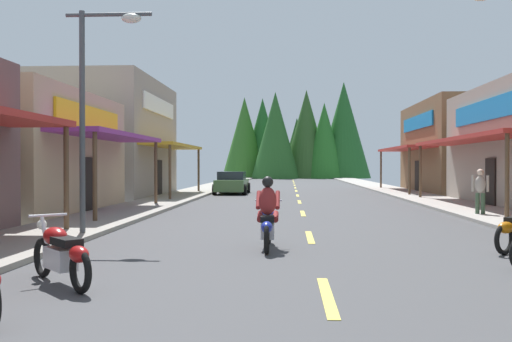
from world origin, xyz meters
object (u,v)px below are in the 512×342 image
at_px(pedestrian_by_shop, 480,189).
at_px(parked_car_curbside, 232,183).
at_px(streetlamp_left, 96,88).
at_px(rider_cruising_lead, 268,219).
at_px(motorcycle_parked_left_2, 61,253).

height_order(pedestrian_by_shop, parked_car_curbside, pedestrian_by_shop).
bearing_deg(streetlamp_left, pedestrian_by_shop, 27.91).
relative_size(rider_cruising_lead, parked_car_curbside, 0.50).
relative_size(streetlamp_left, rider_cruising_lead, 2.64).
xyz_separation_m(rider_cruising_lead, pedestrian_by_shop, (7.07, 7.79, 0.32)).
height_order(rider_cruising_lead, pedestrian_by_shop, pedestrian_by_shop).
bearing_deg(rider_cruising_lead, parked_car_curbside, 7.29).
height_order(streetlamp_left, parked_car_curbside, streetlamp_left).
bearing_deg(pedestrian_by_shop, rider_cruising_lead, -19.73).
distance_m(motorcycle_parked_left_2, parked_car_curbside, 26.90).
height_order(streetlamp_left, pedestrian_by_shop, streetlamp_left).
xyz_separation_m(motorcycle_parked_left_2, rider_cruising_lead, (2.97, 3.79, 0.17)).
distance_m(motorcycle_parked_left_2, pedestrian_by_shop, 15.33).
xyz_separation_m(rider_cruising_lead, parked_car_curbside, (-3.11, 23.11, 0.03)).
relative_size(pedestrian_by_shop, parked_car_curbside, 0.39).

